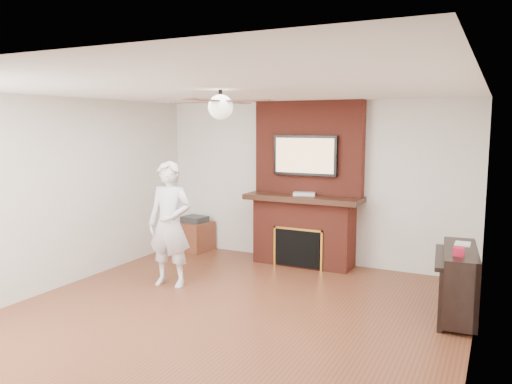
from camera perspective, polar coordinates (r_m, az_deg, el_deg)
The scene contains 11 objects.
room_shell at distance 5.35m, azimuth -3.97°, elevation -1.87°, with size 5.36×5.86×2.86m.
fireplace at distance 7.67m, azimuth 5.68°, elevation -0.91°, with size 1.78×0.64×2.50m.
tv at distance 7.56m, azimuth 5.63°, elevation 4.18°, with size 1.00×0.08×0.60m.
ceiling_fan at distance 5.28m, azimuth -4.08°, elevation 9.78°, with size 1.21×1.21×0.31m.
person at distance 6.70m, azimuth -9.83°, elevation -3.65°, with size 0.61×0.41×1.66m, color silver.
side_table at distance 8.63m, azimuth -7.00°, elevation -4.85°, with size 0.58×0.58×0.59m.
piano at distance 6.07m, azimuth 22.15°, elevation -9.34°, with size 0.56×1.22×0.87m.
cable_box at distance 7.56m, azimuth 5.55°, elevation -0.21°, with size 0.33×0.19×0.05m, color silver.
candle_orange at distance 7.73m, azimuth 4.69°, elevation -8.00°, with size 0.07×0.07×0.10m, color orange.
candle_green at distance 7.69m, azimuth 5.04°, elevation -8.09°, with size 0.07×0.07×0.10m, color #598535.
candle_blue at distance 7.64m, azimuth 6.54°, elevation -8.33°, with size 0.06×0.06×0.07m, color teal.
Camera 1 is at (2.67, -4.55, 2.14)m, focal length 35.00 mm.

